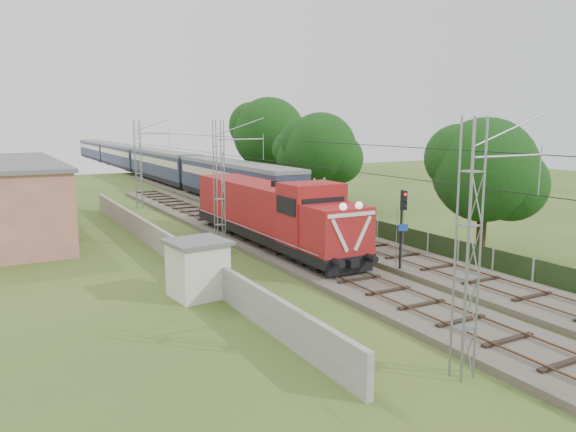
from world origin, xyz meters
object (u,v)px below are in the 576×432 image
locomotive (271,212)px  signal_post (403,217)px  coach_rake (141,159)px  relay_hut (198,268)px

locomotive → signal_post: locomotive is taller
locomotive → coach_rake: 52.59m
signal_post → coach_rake: bearing=88.2°
locomotive → signal_post: size_ratio=3.99×
relay_hut → signal_post: bearing=-8.0°
coach_rake → relay_hut: 60.90m
coach_rake → relay_hut: size_ratio=33.29×
coach_rake → relay_hut: coach_rake is taller
locomotive → signal_post: bearing=-70.3°
coach_rake → signal_post: signal_post is taller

